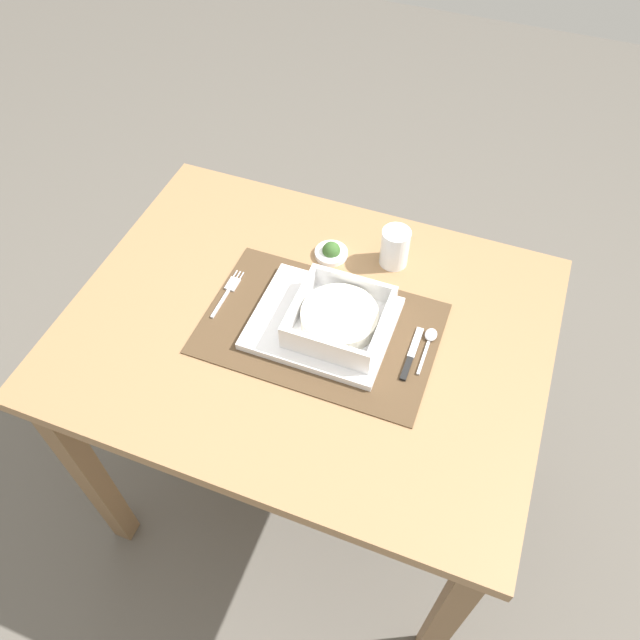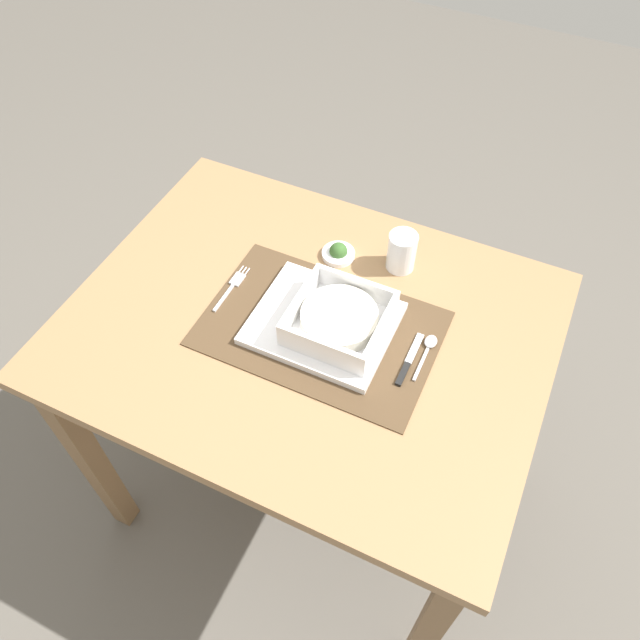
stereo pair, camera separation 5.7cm
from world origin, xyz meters
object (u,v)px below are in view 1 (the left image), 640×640
(fork, at_px, (229,290))
(porridge_bowl, at_px, (340,319))
(condiment_saucer, at_px, (331,252))
(dining_table, at_px, (307,356))
(drinking_glass, at_px, (395,249))
(butter_knife, at_px, (411,357))
(spoon, at_px, (429,339))

(fork, bearing_deg, porridge_bowl, -0.41)
(porridge_bowl, relative_size, condiment_saucer, 2.47)
(dining_table, bearing_deg, fork, 172.65)
(porridge_bowl, bearing_deg, condiment_saucer, 114.33)
(drinking_glass, bearing_deg, butter_knife, -65.98)
(dining_table, relative_size, condiment_saucer, 13.20)
(dining_table, relative_size, porridge_bowl, 5.34)
(dining_table, bearing_deg, porridge_bowl, 5.38)
(porridge_bowl, distance_m, spoon, 0.18)
(butter_knife, relative_size, condiment_saucer, 1.80)
(fork, bearing_deg, butter_knife, -0.70)
(fork, height_order, butter_knife, butter_knife)
(dining_table, xyz_separation_m, fork, (-0.18, 0.02, 0.12))
(dining_table, xyz_separation_m, drinking_glass, (0.11, 0.23, 0.15))
(fork, xyz_separation_m, condiment_saucer, (0.16, 0.18, 0.01))
(porridge_bowl, distance_m, condiment_saucer, 0.21)
(dining_table, xyz_separation_m, spoon, (0.24, 0.05, 0.12))
(dining_table, relative_size, butter_knife, 7.35)
(porridge_bowl, relative_size, butter_knife, 1.38)
(condiment_saucer, bearing_deg, porridge_bowl, -65.67)
(spoon, xyz_separation_m, drinking_glass, (-0.13, 0.18, 0.03))
(condiment_saucer, bearing_deg, spoon, -30.48)
(porridge_bowl, height_order, spoon, porridge_bowl)
(fork, relative_size, condiment_saucer, 1.86)
(condiment_saucer, bearing_deg, fork, -133.03)
(fork, distance_m, butter_knife, 0.40)
(dining_table, relative_size, fork, 7.10)
(butter_knife, relative_size, drinking_glass, 1.47)
(butter_knife, bearing_deg, condiment_saucer, 136.42)
(fork, distance_m, drinking_glass, 0.36)
(dining_table, height_order, porridge_bowl, porridge_bowl)
(butter_knife, distance_m, drinking_glass, 0.26)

